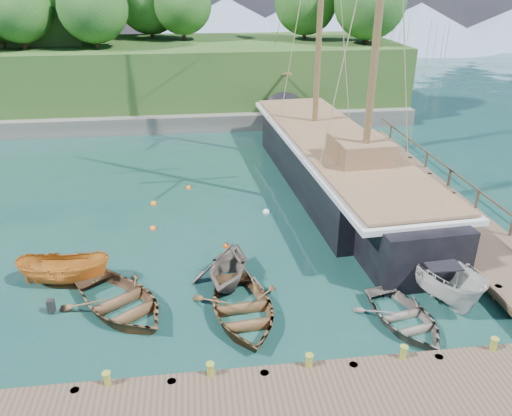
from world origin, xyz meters
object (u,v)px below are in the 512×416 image
at_px(rowboat_0, 122,311).
at_px(motorboat_orange, 67,283).
at_px(rowboat_1, 229,283).
at_px(rowboat_2, 243,318).
at_px(rowboat_3, 403,324).
at_px(schooner, 335,166).
at_px(cabin_boat_white, 434,292).

bearing_deg(rowboat_0, motorboat_orange, 101.37).
height_order(rowboat_1, rowboat_2, rowboat_1).
relative_size(rowboat_0, rowboat_3, 1.24).
height_order(rowboat_2, schooner, schooner).
bearing_deg(rowboat_0, schooner, 7.52).
distance_m(rowboat_0, rowboat_3, 10.42).
bearing_deg(rowboat_0, cabin_boat_white, -38.49).
height_order(rowboat_2, cabin_boat_white, cabin_boat_white).
xyz_separation_m(rowboat_0, rowboat_2, (4.47, -0.99, 0.00)).
bearing_deg(schooner, rowboat_3, -97.95).
distance_m(rowboat_1, cabin_boat_white, 8.25).
relative_size(motorboat_orange, cabin_boat_white, 0.75).
distance_m(rowboat_0, rowboat_2, 4.57).
xyz_separation_m(rowboat_2, schooner, (6.68, 12.01, 1.19)).
distance_m(rowboat_0, rowboat_1, 4.36).
xyz_separation_m(rowboat_3, schooner, (0.93, 13.08, 1.19)).
xyz_separation_m(rowboat_0, cabin_boat_white, (12.20, -0.28, 0.00)).
relative_size(rowboat_2, cabin_boat_white, 0.92).
xyz_separation_m(rowboat_2, motorboat_orange, (-6.92, 3.16, 0.00)).
bearing_deg(cabin_boat_white, motorboat_orange, 161.72).
relative_size(rowboat_1, motorboat_orange, 0.94).
xyz_separation_m(rowboat_0, motorboat_orange, (-2.45, 2.17, 0.00)).
bearing_deg(schooner, cabin_boat_white, -88.54).
height_order(rowboat_3, schooner, schooner).
relative_size(rowboat_1, cabin_boat_white, 0.70).
height_order(motorboat_orange, cabin_boat_white, cabin_boat_white).
xyz_separation_m(rowboat_1, schooner, (7.01, 9.63, 1.19)).
bearing_deg(rowboat_3, rowboat_2, 157.29).
bearing_deg(cabin_boat_white, rowboat_0, 169.89).
bearing_deg(rowboat_3, schooner, 73.77).
bearing_deg(motorboat_orange, rowboat_1, -89.18).
bearing_deg(rowboat_1, rowboat_2, -64.78).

